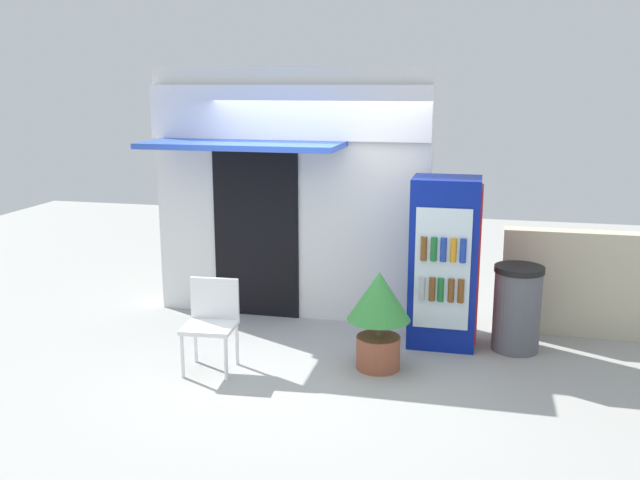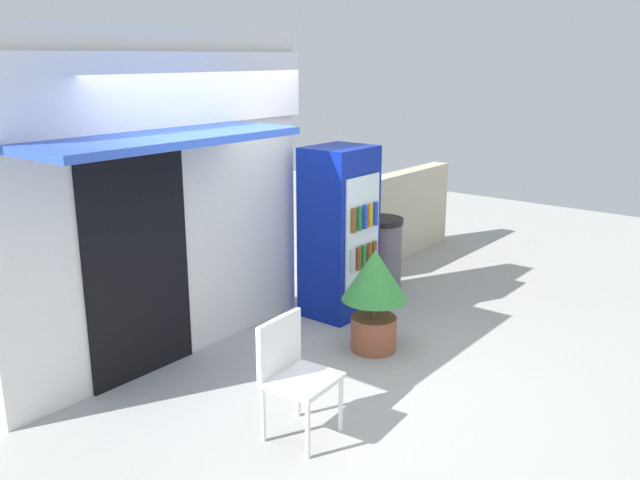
% 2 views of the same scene
% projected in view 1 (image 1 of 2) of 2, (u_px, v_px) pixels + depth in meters
% --- Properties ---
extents(ground, '(16.00, 16.00, 0.00)m').
position_uv_depth(ground, '(296.00, 360.00, 6.97)').
color(ground, '#A3A39E').
extents(storefront_building, '(3.19, 1.20, 2.86)m').
position_uv_depth(storefront_building, '(289.00, 190.00, 8.06)').
color(storefront_building, silver).
rests_on(storefront_building, ground).
extents(drink_cooler, '(0.70, 0.62, 1.76)m').
position_uv_depth(drink_cooler, '(445.00, 262.00, 7.22)').
color(drink_cooler, navy).
rests_on(drink_cooler, ground).
extents(plastic_chair, '(0.51, 0.47, 0.87)m').
position_uv_depth(plastic_chair, '(212.00, 317.00, 6.67)').
color(plastic_chair, white).
rests_on(plastic_chair, ground).
extents(potted_plant_near_shop, '(0.60, 0.60, 0.96)m').
position_uv_depth(potted_plant_near_shop, '(379.00, 310.00, 6.64)').
color(potted_plant_near_shop, '#995138').
rests_on(potted_plant_near_shop, ground).
extents(trash_bin, '(0.50, 0.50, 0.89)m').
position_uv_depth(trash_bin, '(517.00, 308.00, 7.14)').
color(trash_bin, '#595960').
rests_on(trash_bin, ground).
extents(stone_boundary_wall, '(2.66, 0.23, 1.15)m').
position_uv_depth(stone_boundary_wall, '(630.00, 286.00, 7.45)').
color(stone_boundary_wall, beige).
rests_on(stone_boundary_wall, ground).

